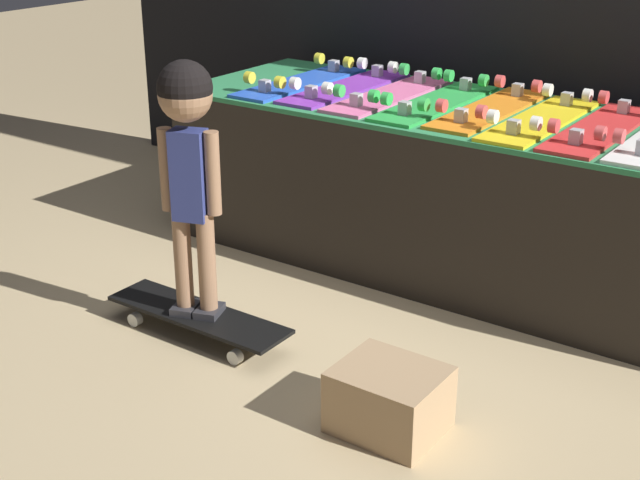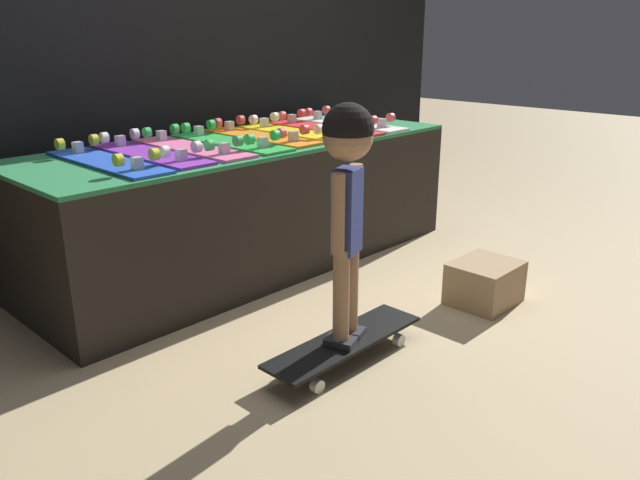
# 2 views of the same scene
# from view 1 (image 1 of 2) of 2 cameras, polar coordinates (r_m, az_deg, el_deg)

# --- Properties ---
(ground_plane) EXTENTS (16.00, 16.00, 0.00)m
(ground_plane) POSITION_cam_1_polar(r_m,az_deg,el_deg) (3.45, 4.08, -4.63)
(ground_plane) COLOR tan
(display_rack) EXTENTS (2.43, 0.87, 0.68)m
(display_rack) POSITION_cam_1_polar(r_m,az_deg,el_deg) (3.79, 8.81, 3.33)
(display_rack) COLOR black
(display_rack) RESTS_ON ground_plane
(skateboard_blue_on_rack) EXTENTS (0.20, 0.80, 0.09)m
(skateboard_blue_on_rack) POSITION_cam_1_polar(r_m,az_deg,el_deg) (4.09, -1.23, 10.18)
(skateboard_blue_on_rack) COLOR blue
(skateboard_blue_on_rack) RESTS_ON display_rack
(skateboard_purple_on_rack) EXTENTS (0.20, 0.80, 0.09)m
(skateboard_purple_on_rack) POSITION_cam_1_polar(r_m,az_deg,el_deg) (3.98, 1.67, 9.83)
(skateboard_purple_on_rack) COLOR purple
(skateboard_purple_on_rack) RESTS_ON display_rack
(skateboard_pink_on_rack) EXTENTS (0.20, 0.80, 0.09)m
(skateboard_pink_on_rack) POSITION_cam_1_polar(r_m,az_deg,el_deg) (3.85, 4.48, 9.35)
(skateboard_pink_on_rack) COLOR pink
(skateboard_pink_on_rack) RESTS_ON display_rack
(skateboard_green_on_rack) EXTENTS (0.20, 0.80, 0.09)m
(skateboard_green_on_rack) POSITION_cam_1_polar(r_m,az_deg,el_deg) (3.73, 7.47, 8.82)
(skateboard_green_on_rack) COLOR green
(skateboard_green_on_rack) RESTS_ON display_rack
(skateboard_orange_on_rack) EXTENTS (0.20, 0.80, 0.09)m
(skateboard_orange_on_rack) POSITION_cam_1_polar(r_m,az_deg,el_deg) (3.66, 10.86, 8.33)
(skateboard_orange_on_rack) COLOR orange
(skateboard_orange_on_rack) RESTS_ON display_rack
(skateboard_yellow_on_rack) EXTENTS (0.20, 0.80, 0.09)m
(skateboard_yellow_on_rack) POSITION_cam_1_polar(r_m,az_deg,el_deg) (3.54, 13.97, 7.59)
(skateboard_yellow_on_rack) COLOR yellow
(skateboard_yellow_on_rack) RESTS_ON display_rack
(skateboard_red_on_rack) EXTENTS (0.20, 0.80, 0.09)m
(skateboard_red_on_rack) POSITION_cam_1_polar(r_m,az_deg,el_deg) (3.47, 17.52, 6.92)
(skateboard_red_on_rack) COLOR red
(skateboard_red_on_rack) RESTS_ON display_rack
(skateboard_on_floor) EXTENTS (0.74, 0.20, 0.09)m
(skateboard_on_floor) POSITION_cam_1_polar(r_m,az_deg,el_deg) (3.28, -7.81, -4.88)
(skateboard_on_floor) COLOR black
(skateboard_on_floor) RESTS_ON ground_plane
(child) EXTENTS (0.21, 0.19, 0.92)m
(child) POSITION_cam_1_polar(r_m,az_deg,el_deg) (3.03, -8.45, 6.24)
(child) COLOR #2D2D33
(child) RESTS_ON skateboard_on_floor
(storage_box) EXTENTS (0.31, 0.27, 0.20)m
(storage_box) POSITION_cam_1_polar(r_m,az_deg,el_deg) (2.73, 4.45, -10.15)
(storage_box) COLOR tan
(storage_box) RESTS_ON ground_plane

